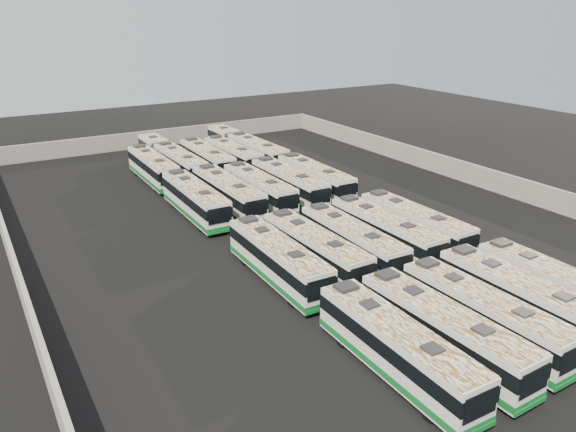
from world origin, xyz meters
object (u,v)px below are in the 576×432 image
Objects in this scene: bus_midfront_center at (352,242)px; bus_back_far_left at (153,168)px; bus_midfront_far_left at (278,259)px; bus_midfront_far_right at (415,225)px; bus_back_right at (233,156)px; bus_back_far_right at (246,147)px; bus_front_far_right at (558,289)px; bus_midback_far_left at (195,200)px; bus_midback_far_right at (315,179)px; bus_midback_left at (228,193)px; bus_front_left at (443,331)px; bus_back_center at (207,159)px; bus_front_far_left at (397,348)px; bus_front_right at (522,300)px; bus_midfront_right at (385,232)px; bus_front_center at (483,315)px; bus_midfront_left at (315,250)px; bus_midback_right at (289,183)px; bus_back_left at (171,158)px; bus_midback_center at (259,189)px.

bus_back_far_left is at bearing 104.32° from bus_midfront_center.
bus_midfront_far_left is 12.65m from bus_midfront_far_right.
bus_back_right is 4.35m from bus_back_far_right.
bus_front_far_right reaches higher than bus_midfront_center.
bus_midback_far_left is 12.80m from bus_midback_far_right.
bus_midback_left reaches higher than bus_midback_far_right.
bus_back_center reaches higher than bus_front_left.
bus_front_far_left reaches higher than bus_front_far_right.
bus_front_right reaches higher than bus_midback_far_left.
bus_midback_far_left reaches higher than bus_front_far_left.
bus_front_far_right is 0.99× the size of bus_midfront_right.
bus_front_center is 27.33m from bus_midback_left.
bus_midfront_far_left reaches higher than bus_front_far_right.
bus_front_far_left is at bearing 179.15° from bus_front_center.
bus_front_far_right is (9.56, -0.14, -0.02)m from bus_front_left.
bus_front_right is 42.67m from bus_back_far_right.
bus_midback_far_right reaches higher than bus_midfront_left.
bus_back_far_right reaches higher than bus_front_far_left.
bus_midfront_far_right is (3.08, 0.01, -0.02)m from bus_midfront_right.
bus_midfront_right is 30.26m from bus_back_far_right.
bus_midback_left is at bearing 89.21° from bus_midfront_left.
bus_midfront_left is 17.40m from bus_midback_far_right.
bus_front_left is 0.99× the size of bus_midback_right.
bus_midback_far_right is 0.66× the size of bus_back_left.
bus_midfront_right is 30.56m from bus_back_left.
bus_back_right is at bearing 90.03° from bus_midback_right.
bus_midfront_far_right is at bearing -72.56° from bus_back_left.
bus_midback_right reaches higher than bus_midfront_far_right.
bus_midback_far_left is 14.05m from bus_back_center.
bus_midback_right is 16.70m from bus_back_left.
bus_front_far_right is at bearing -79.93° from bus_back_center.
bus_front_center is 1.00× the size of bus_midfront_left.
bus_back_far_right is at bearing 78.63° from bus_midback_right.
bus_midback_center reaches higher than bus_back_right.
bus_midfront_far_right is at bearing 91.11° from bus_front_far_right.
bus_front_center is at bearing -61.37° from bus_midfront_far_left.
bus_back_left reaches higher than bus_midfront_center.
bus_midback_right is at bearing 101.39° from bus_midfront_far_right.
bus_midback_right is at bearing -67.39° from bus_back_left.
bus_front_far_right is 14.03m from bus_midfront_center.
bus_midfront_far_right is at bearing -84.61° from bus_back_right.
bus_midback_left reaches higher than bus_back_far_left.
bus_midback_far_left reaches higher than bus_front_center.
bus_back_right is (3.26, 12.55, -0.01)m from bus_midback_center.
bus_midback_center is 16.83m from bus_back_far_right.
bus_back_center reaches higher than bus_front_far_right.
bus_front_far_left is 17.76m from bus_midfront_far_right.
bus_front_left is at bearing -103.71° from bus_back_far_right.
bus_back_far_right is at bearing 14.44° from bus_back_far_left.
bus_midfront_far_right is at bearing -0.30° from bus_midfront_right.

